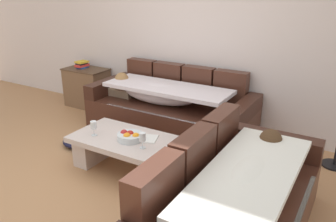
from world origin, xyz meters
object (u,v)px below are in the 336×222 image
object	(u,v)px
side_cabinet	(87,87)
fruit_bowl	(130,136)
wine_glass_near_left	(94,126)
couch_near_window	(235,207)
crumpled_garment	(76,140)
couch_along_wall	(169,109)
book_stack_on_cabinet	(82,65)
coffee_table	(127,149)
wine_glass_near_right	(142,138)
open_magazine	(144,138)

from	to	relation	value
side_cabinet	fruit_bowl	bearing A→B (deg)	-35.75
side_cabinet	wine_glass_near_left	bearing A→B (deg)	-44.62
couch_near_window	crumpled_garment	xyz separation A→B (m)	(-2.37, 0.66, -0.28)
couch_along_wall	book_stack_on_cabinet	bearing A→B (deg)	172.61
couch_near_window	wine_glass_near_left	distance (m)	1.82
couch_near_window	coffee_table	world-z (taller)	couch_near_window
wine_glass_near_right	book_stack_on_cabinet	world-z (taller)	book_stack_on_cabinet
coffee_table	crumpled_garment	xyz separation A→B (m)	(-0.94, 0.15, -0.18)
fruit_bowl	crumpled_garment	size ratio (longest dim) A/B	0.70
couch_along_wall	fruit_bowl	world-z (taller)	couch_along_wall
couch_along_wall	couch_near_window	distance (m)	2.26
fruit_bowl	book_stack_on_cabinet	distance (m)	2.44
couch_along_wall	wine_glass_near_left	bearing A→B (deg)	-99.49
coffee_table	side_cabinet	xyz separation A→B (m)	(-1.85, 1.36, 0.08)
wine_glass_near_left	book_stack_on_cabinet	xyz separation A→B (m)	(-1.58, 1.49, 0.20)
couch_along_wall	crumpled_garment	xyz separation A→B (m)	(-0.81, -0.98, -0.27)
wine_glass_near_right	side_cabinet	world-z (taller)	side_cabinet
couch_along_wall	side_cabinet	xyz separation A→B (m)	(-1.72, 0.23, -0.01)
side_cabinet	wine_glass_near_right	bearing A→B (deg)	-34.43
coffee_table	open_magazine	size ratio (longest dim) A/B	4.29
wine_glass_near_right	crumpled_garment	bearing A→B (deg)	168.21
couch_near_window	book_stack_on_cabinet	xyz separation A→B (m)	(-3.35, 1.87, 0.36)
wine_glass_near_left	open_magazine	distance (m)	0.57
couch_along_wall	side_cabinet	distance (m)	1.73
couch_near_window	wine_glass_near_left	bearing A→B (deg)	77.85
crumpled_garment	fruit_bowl	bearing A→B (deg)	-9.49
coffee_table	side_cabinet	world-z (taller)	side_cabinet
open_magazine	book_stack_on_cabinet	bearing A→B (deg)	129.56
couch_along_wall	wine_glass_near_right	distance (m)	1.32
fruit_bowl	open_magazine	xyz separation A→B (m)	(0.11, 0.10, -0.04)
fruit_bowl	wine_glass_near_left	distance (m)	0.43
couch_near_window	fruit_bowl	size ratio (longest dim) A/B	7.23
wine_glass_near_left	crumpled_garment	distance (m)	0.79
open_magazine	side_cabinet	xyz separation A→B (m)	(-2.03, 1.28, -0.06)
fruit_bowl	wine_glass_near_left	bearing A→B (deg)	-165.37
couch_along_wall	book_stack_on_cabinet	size ratio (longest dim) A/B	9.96
fruit_bowl	wine_glass_near_right	distance (m)	0.25
coffee_table	couch_near_window	bearing A→B (deg)	-19.62
fruit_bowl	side_cabinet	bearing A→B (deg)	144.25
wine_glass_near_right	open_magazine	xyz separation A→B (m)	(-0.11, 0.19, -0.11)
coffee_table	book_stack_on_cabinet	size ratio (longest dim) A/B	5.30
wine_glass_near_right	crumpled_garment	size ratio (longest dim) A/B	0.42
couch_near_window	wine_glass_near_left	world-z (taller)	couch_near_window
coffee_table	wine_glass_near_left	size ratio (longest dim) A/B	7.23
coffee_table	crumpled_garment	size ratio (longest dim) A/B	3.00
coffee_table	open_magazine	bearing A→B (deg)	24.26
crumpled_garment	couch_near_window	bearing A→B (deg)	-15.50
book_stack_on_cabinet	open_magazine	bearing A→B (deg)	-31.35
coffee_table	crumpled_garment	world-z (taller)	coffee_table
wine_glass_near_left	open_magazine	xyz separation A→B (m)	(0.52, 0.21, -0.11)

